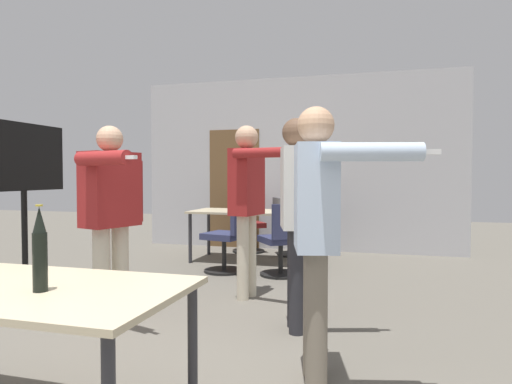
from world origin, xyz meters
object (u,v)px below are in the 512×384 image
Objects in this scene: office_chair_mid_tucked at (289,229)px; beer_bottle at (40,251)px; office_chair_far_right at (247,226)px; tv_screen at (24,185)px; person_right_polo at (112,205)px; person_left_plaid at (318,217)px; office_chair_far_left at (229,239)px; person_near_casual at (248,193)px; person_center_tall at (298,202)px; office_chair_side_rolled at (283,243)px.

beer_bottle is at bearing -26.47° from office_chair_mid_tucked.
office_chair_mid_tucked is 1.00× the size of office_chair_far_right.
office_chair_far_right is at bearing -22.92° from tv_screen.
office_chair_mid_tucked is (0.81, 3.57, -0.58)m from person_right_polo.
person_left_plaid reaches higher than office_chair_far_left.
office_chair_mid_tucked is (-0.11, 2.56, -0.66)m from person_near_casual.
person_center_tall is at bearing 114.10° from person_right_polo.
beer_bottle is (-1.07, -1.07, -0.08)m from person_left_plaid.
person_center_tall reaches higher than office_chair_side_rolled.
office_chair_far_right is at bearing -173.22° from person_center_tall.
person_right_polo is (1.33, -0.45, -0.15)m from tv_screen.
tv_screen is 1.02× the size of person_near_casual.
office_chair_side_rolled is (1.05, 2.07, -0.58)m from person_right_polo.
office_chair_mid_tucked is 0.99× the size of office_chair_side_rolled.
beer_bottle is (0.47, -3.87, 0.48)m from office_chair_far_left.
person_left_plaid is 1.83× the size of office_chair_mid_tucked.
person_near_casual is (2.25, 0.56, -0.07)m from tv_screen.
office_chair_far_left is at bearing -44.95° from tv_screen.
person_near_casual is 1.88× the size of office_chair_far_left.
office_chair_mid_tucked is 1.52m from office_chair_side_rolled.
office_chair_far_left is at bearing -140.22° from person_near_casual.
person_left_plaid is at bearing 41.07° from person_near_casual.
office_chair_far_left is (-1.26, 1.93, -0.60)m from person_center_tall.
beer_bottle is at bearing 60.69° from office_chair_far_right.
beer_bottle is at bearing -58.79° from person_left_plaid.
beer_bottle is (-0.01, -5.33, 0.50)m from office_chair_mid_tucked.
tv_screen is at bearing -91.29° from person_right_polo.
office_chair_far_left is at bearing -163.15° from person_center_tall.
tv_screen is at bearing -111.43° from person_center_tall.
person_center_tall is 4.45× the size of beer_bottle.
person_right_polo is 1.85× the size of office_chair_far_right.
office_chair_side_rolled is (2.38, 1.62, -0.73)m from tv_screen.
person_center_tall reaches higher than office_chair_far_right.
tv_screen is 2.97m from office_chair_side_rolled.
person_near_casual reaches higher than person_right_polo.
person_center_tall is 1.02× the size of person_right_polo.
office_chair_side_rolled is 3.87m from beer_bottle.
person_center_tall is 1.87× the size of office_chair_side_rolled.
person_right_polo is 3.80m from office_chair_far_right.
office_chair_far_right is at bearing -163.65° from person_right_polo.
person_near_casual is 4.57× the size of beer_bottle.
office_chair_far_right is (1.40, 3.31, -0.73)m from tv_screen.
person_left_plaid is 1.83× the size of office_chair_far_right.
beer_bottle is at bearing 9.26° from person_near_casual.
person_left_plaid is 1.99m from person_right_polo.
person_left_plaid is 4.42m from office_chair_mid_tucked.
person_near_casual is at bearing 70.34° from office_chair_far_right.
office_chair_mid_tucked is 2.36× the size of beer_bottle.
office_chair_far_right is (-0.26, 1.64, -0.02)m from office_chair_far_left.
person_right_polo is 3.70m from office_chair_mid_tucked.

